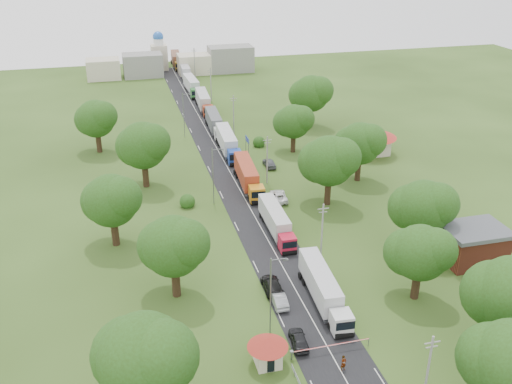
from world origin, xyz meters
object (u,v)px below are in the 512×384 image
object	(u,v)px
pedestrian_near	(343,363)
car_lane_mid	(278,299)
boom_barrier	(319,348)
guard_booth	(268,348)
truck_0	(323,288)
car_lane_front	(299,340)
info_sign	(247,142)

from	to	relation	value
pedestrian_near	car_lane_mid	bearing A→B (deg)	85.10
boom_barrier	car_lane_mid	xyz separation A→B (m)	(-1.64, 10.05, -0.14)
boom_barrier	pedestrian_near	bearing A→B (deg)	-60.94
boom_barrier	pedestrian_near	xyz separation A→B (m)	(1.63, -2.93, 0.04)
boom_barrier	car_lane_mid	bearing A→B (deg)	99.28
guard_booth	truck_0	size ratio (longest dim) A/B	0.31
car_lane_front	boom_barrier	bearing A→B (deg)	133.87
guard_booth	truck_0	xyz separation A→B (m)	(9.57, 9.01, -0.06)
boom_barrier	guard_booth	size ratio (longest dim) A/B	2.10
car_lane_front	car_lane_mid	size ratio (longest dim) A/B	0.94
boom_barrier	info_sign	distance (m)	60.39
car_lane_mid	guard_booth	bearing A→B (deg)	68.61
car_lane_front	info_sign	bearing A→B (deg)	-92.14
boom_barrier	guard_booth	xyz separation A→B (m)	(-5.84, -0.00, 1.27)
car_lane_front	pedestrian_near	bearing A→B (deg)	128.93
car_lane_front	pedestrian_near	size ratio (longest dim) A/B	2.31
boom_barrier	truck_0	bearing A→B (deg)	67.54
boom_barrier	car_lane_front	distance (m)	2.68
boom_barrier	car_lane_front	bearing A→B (deg)	127.94
info_sign	pedestrian_near	bearing A→B (deg)	-94.48
truck_0	pedestrian_near	world-z (taller)	truck_0
car_lane_front	car_lane_mid	world-z (taller)	car_lane_mid
guard_booth	car_lane_front	xyz separation A→B (m)	(4.20, 2.11, -1.43)
boom_barrier	car_lane_front	xyz separation A→B (m)	(-1.64, 2.11, -0.16)
boom_barrier	info_sign	bearing A→B (deg)	83.76
truck_0	pedestrian_near	size ratio (longest dim) A/B	7.71
info_sign	car_lane_mid	size ratio (longest dim) A/B	0.90
car_lane_front	car_lane_mid	distance (m)	7.94
info_sign	car_lane_mid	distance (m)	50.67
car_lane_front	pedestrian_near	xyz separation A→B (m)	(3.27, -5.03, 0.20)
info_sign	car_lane_front	size ratio (longest dim) A/B	0.95
car_lane_front	truck_0	bearing A→B (deg)	-121.94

